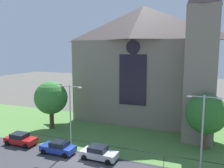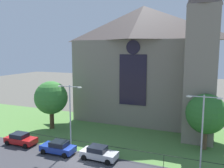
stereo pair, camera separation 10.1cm
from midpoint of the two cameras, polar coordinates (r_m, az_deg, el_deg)
ground at (r=36.58m, az=-0.08°, el=-11.52°), size 160.00×160.00×0.00m
road_asphalt at (r=26.75m, az=-10.35°, el=-19.37°), size 120.00×8.00×0.01m
grass_verge at (r=34.85m, az=-1.34°, el=-12.54°), size 120.00×20.00×0.01m
church_building at (r=41.93m, az=8.35°, el=5.27°), size 23.20×16.20×26.00m
iron_railing at (r=28.96m, az=-1.50°, el=-14.92°), size 27.67×0.07×1.13m
tree_right_near at (r=31.43m, az=21.94°, el=-6.72°), size 4.94×4.94×7.06m
tree_left_near at (r=38.15m, az=-14.47°, el=-3.26°), size 5.18×5.18×7.57m
streetlamp_near at (r=29.64m, az=-10.03°, el=-5.87°), size 3.37×0.26×8.15m
streetlamp_far at (r=25.38m, az=21.21°, el=-8.89°), size 3.37×0.26×7.99m
parked_car_red at (r=34.01m, az=-21.19°, el=-12.30°), size 4.23×2.09×1.51m
parked_car_blue at (r=30.01m, az=-12.81°, el=-14.73°), size 4.22×2.06×1.51m
parked_car_silver at (r=27.90m, az=-3.12°, el=-16.34°), size 4.25×2.12×1.51m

